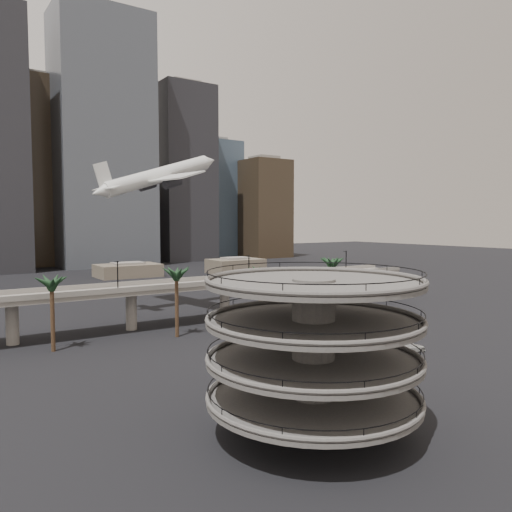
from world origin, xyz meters
TOP-DOWN VIEW (x-y plane):
  - ground at (0.00, 0.00)m, footprint 700.00×700.00m
  - parking_ramp at (-13.00, -4.00)m, footprint 22.20×22.20m
  - overpass at (0.00, 55.00)m, footprint 130.00×9.30m
  - palm_trees at (11.58, 47.18)m, footprint 76.40×18.40m
  - low_buildings at (6.89, 142.30)m, footprint 135.00×27.50m
  - skyline at (15.11, 217.08)m, footprint 269.00×86.00m
  - airborne_jet at (2.87, 72.93)m, footprint 35.66×31.97m
  - car_a at (-7.48, 12.15)m, footprint 4.43×2.10m
  - car_b at (20.03, 24.50)m, footprint 5.28×3.44m
  - car_c at (22.05, 11.86)m, footprint 5.80×3.22m

SIDE VIEW (x-z plane):
  - ground at x=0.00m, z-range 0.00..0.00m
  - car_a at x=-7.48m, z-range 0.00..1.46m
  - car_c at x=22.05m, z-range 0.00..1.59m
  - car_b at x=20.03m, z-range 0.00..1.64m
  - low_buildings at x=6.89m, z-range -0.54..6.26m
  - overpass at x=0.00m, z-range -0.01..14.69m
  - parking_ramp at x=-13.00m, z-range 1.16..18.51m
  - palm_trees at x=11.58m, z-range 4.30..18.30m
  - airborne_jet at x=2.87m, z-range 26.18..39.96m
  - skyline at x=15.11m, z-range -16.76..108.13m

